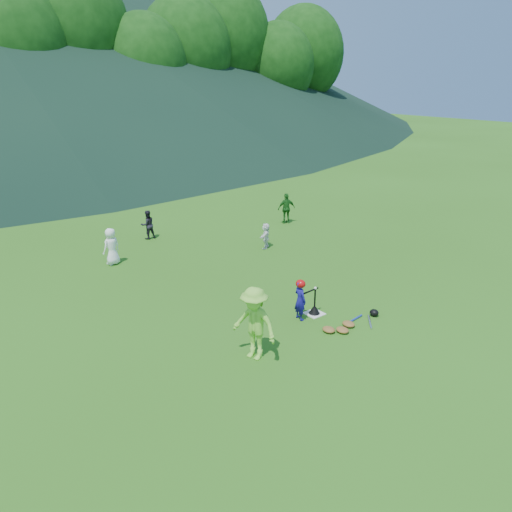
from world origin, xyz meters
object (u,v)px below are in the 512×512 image
at_px(adult_coach, 254,324).
at_px(fielder_b, 148,225).
at_px(fielder_a, 112,246).
at_px(batting_tee, 314,309).
at_px(equipment_pile, 349,324).
at_px(batter_child, 300,300).
at_px(fielder_c, 286,208).
at_px(fielder_d, 266,236).
at_px(home_plate, 314,314).

relative_size(adult_coach, fielder_b, 1.51).
relative_size(fielder_a, batting_tee, 1.81).
xyz_separation_m(batting_tee, equipment_pile, (0.20, -1.03, -0.06)).
height_order(batter_child, equipment_pile, batter_child).
relative_size(adult_coach, batting_tee, 2.47).
height_order(batter_child, fielder_c, fielder_c).
distance_m(batter_child, fielder_a, 7.07).
bearing_deg(batting_tee, fielder_d, 64.73).
bearing_deg(fielder_c, equipment_pile, 78.20).
relative_size(fielder_c, batting_tee, 1.88).
relative_size(home_plate, fielder_b, 0.40).
bearing_deg(equipment_pile, adult_coach, 173.74).
distance_m(home_plate, fielder_c, 8.56).
bearing_deg(batter_child, adult_coach, 116.37).
xyz_separation_m(fielder_b, fielder_d, (2.87, -3.59, -0.09)).
bearing_deg(adult_coach, batting_tee, 89.24).
distance_m(batter_child, fielder_c, 8.82).
relative_size(home_plate, fielder_d, 0.48).
bearing_deg(batting_tee, fielder_b, 93.66).
relative_size(fielder_b, batting_tee, 1.64).
bearing_deg(fielder_d, fielder_b, -90.58).
xyz_separation_m(batter_child, equipment_pile, (0.70, -1.06, -0.46)).
bearing_deg(fielder_a, fielder_b, -155.33).
bearing_deg(fielder_b, equipment_pile, 96.86).
relative_size(home_plate, batter_child, 0.42).
bearing_deg(batter_child, batting_tee, -86.84).
relative_size(fielder_b, fielder_c, 0.87).
bearing_deg(fielder_a, batter_child, 93.56).
distance_m(home_plate, fielder_b, 8.55).
height_order(fielder_b, fielder_d, fielder_b).
height_order(home_plate, fielder_a, fielder_a).
xyz_separation_m(fielder_b, equipment_pile, (0.74, -9.55, -0.49)).
xyz_separation_m(batter_child, fielder_a, (-2.21, 6.72, 0.08)).
bearing_deg(fielder_b, adult_coach, 80.18).
distance_m(adult_coach, equipment_pile, 2.87).
relative_size(fielder_b, fielder_d, 1.20).
height_order(fielder_b, batting_tee, fielder_b).
bearing_deg(adult_coach, fielder_c, 118.43).
bearing_deg(batter_child, fielder_d, -23.90).
distance_m(fielder_a, fielder_b, 2.80).
relative_size(home_plate, batting_tee, 0.66).
relative_size(batter_child, adult_coach, 0.63).
distance_m(fielder_c, equipment_pile, 9.30).
height_order(fielder_c, batting_tee, fielder_c).
relative_size(batting_tee, equipment_pile, 0.38).
distance_m(fielder_b, batting_tee, 8.54).
bearing_deg(fielder_a, fielder_c, 166.51).
distance_m(batter_child, fielder_d, 5.66).
height_order(batter_child, fielder_a, fielder_a).
bearing_deg(fielder_d, fielder_c, 176.90).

